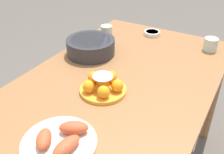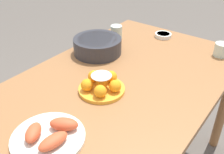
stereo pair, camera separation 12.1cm
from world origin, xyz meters
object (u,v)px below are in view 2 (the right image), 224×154
(serving_bowl, at_px, (98,45))
(sauce_bowl, at_px, (163,35))
(dining_table, at_px, (121,95))
(cake_plate, at_px, (102,85))
(seafood_platter, at_px, (50,135))
(cup_near, at_px, (221,50))
(cup_far, at_px, (116,32))

(serving_bowl, xyz_separation_m, sauce_bowl, (0.43, -0.20, -0.04))
(dining_table, distance_m, cake_plate, 0.19)
(seafood_platter, height_order, cup_near, cup_near)
(cup_near, bearing_deg, cup_far, 104.85)
(dining_table, height_order, serving_bowl, serving_bowl)
(serving_bowl, bearing_deg, dining_table, -117.75)
(cake_plate, relative_size, serving_bowl, 0.78)
(sauce_bowl, relative_size, cup_far, 1.22)
(dining_table, relative_size, serving_bowl, 5.15)
(seafood_platter, bearing_deg, sauce_bowl, 5.46)
(dining_table, xyz_separation_m, seafood_platter, (-0.48, -0.03, 0.12))
(sauce_bowl, distance_m, cup_near, 0.38)
(dining_table, distance_m, cup_far, 0.49)
(cup_near, bearing_deg, serving_bowl, 123.89)
(dining_table, height_order, cake_plate, cake_plate)
(cup_far, bearing_deg, sauce_bowl, -48.32)
(dining_table, height_order, cup_far, cup_far)
(sauce_bowl, relative_size, cup_near, 1.34)
(sauce_bowl, height_order, cup_far, cup_far)
(sauce_bowl, relative_size, seafood_platter, 0.40)
(dining_table, height_order, cup_near, cup_near)
(seafood_platter, relative_size, cup_far, 3.08)
(seafood_platter, xyz_separation_m, cup_near, (1.01, -0.28, 0.02))
(serving_bowl, xyz_separation_m, seafood_platter, (-0.62, -0.30, -0.03))
(sauce_bowl, xyz_separation_m, cup_far, (-0.20, 0.23, 0.03))
(cake_plate, xyz_separation_m, cup_near, (0.67, -0.32, 0.00))
(cake_plate, bearing_deg, sauce_bowl, 4.83)
(cup_near, xyz_separation_m, cup_far, (-0.16, 0.61, 0.01))
(sauce_bowl, xyz_separation_m, seafood_platter, (-1.05, -0.10, 0.01))
(seafood_platter, bearing_deg, dining_table, 3.45)
(sauce_bowl, bearing_deg, serving_bowl, 155.49)
(serving_bowl, bearing_deg, sauce_bowl, -24.51)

